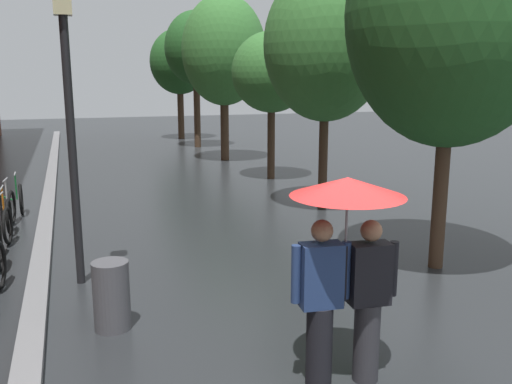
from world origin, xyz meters
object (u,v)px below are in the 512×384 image
(street_tree_0, at_px, (453,14))
(street_tree_1, at_px, (326,45))
(street_lamp_post, at_px, (70,119))
(street_tree_4, at_px, (196,49))
(street_tree_2, at_px, (272,73))
(litter_bin, at_px, (112,296))
(couple_under_umbrella, at_px, (346,251))
(street_tree_3, at_px, (224,51))
(street_tree_5, at_px, (179,62))

(street_tree_0, height_order, street_tree_1, street_tree_0)
(street_lamp_post, bearing_deg, street_tree_4, 70.86)
(street_tree_1, relative_size, street_tree_2, 1.25)
(street_tree_1, distance_m, litter_bin, 7.82)
(street_tree_4, xyz_separation_m, couple_under_umbrella, (-3.00, -19.23, -2.87))
(street_tree_3, relative_size, litter_bin, 6.97)
(street_tree_3, relative_size, street_tree_5, 1.10)
(street_tree_3, distance_m, litter_bin, 14.48)
(street_tree_0, distance_m, couple_under_umbrella, 4.72)
(street_tree_2, distance_m, street_tree_4, 8.44)
(street_tree_1, distance_m, street_tree_4, 12.40)
(street_tree_4, distance_m, street_tree_5, 3.63)
(street_tree_1, height_order, litter_bin, street_tree_1)
(street_tree_2, relative_size, street_tree_3, 0.73)
(street_tree_1, distance_m, street_lamp_post, 6.45)
(street_tree_4, bearing_deg, street_lamp_post, -109.14)
(street_tree_1, bearing_deg, street_tree_3, 90.20)
(street_lamp_post, bearing_deg, litter_bin, -79.39)
(street_tree_0, xyz_separation_m, street_tree_3, (0.02, 12.49, 0.04))
(street_tree_5, bearing_deg, litter_bin, -103.64)
(street_tree_5, bearing_deg, couple_under_umbrella, -97.47)
(street_lamp_post, bearing_deg, couple_under_umbrella, -57.15)
(street_lamp_post, distance_m, litter_bin, 2.67)
(street_tree_2, relative_size, street_tree_5, 0.81)
(couple_under_umbrella, bearing_deg, street_tree_4, 81.14)
(street_tree_0, bearing_deg, street_tree_5, 90.15)
(street_tree_1, relative_size, street_lamp_post, 1.31)
(street_tree_0, bearing_deg, street_tree_2, 88.07)
(street_tree_2, height_order, street_tree_5, street_tree_5)
(street_tree_4, bearing_deg, street_tree_2, -87.76)
(street_tree_4, height_order, couple_under_umbrella, street_tree_4)
(street_tree_4, bearing_deg, street_tree_1, -89.57)
(street_tree_2, height_order, street_tree_3, street_tree_3)
(couple_under_umbrella, xyz_separation_m, street_lamp_post, (-2.39, 3.70, 1.05))
(couple_under_umbrella, relative_size, street_lamp_post, 0.50)
(street_tree_2, relative_size, couple_under_umbrella, 2.08)
(street_tree_3, bearing_deg, street_tree_4, 90.89)
(couple_under_umbrella, distance_m, litter_bin, 3.01)
(street_tree_2, bearing_deg, street_lamp_post, -128.59)
(street_tree_5, xyz_separation_m, street_lamp_post, (-5.38, -19.13, -1.35))
(couple_under_umbrella, bearing_deg, litter_bin, 136.32)
(street_tree_3, bearing_deg, couple_under_umbrella, -101.51)
(street_tree_3, bearing_deg, street_lamp_post, -115.68)
(street_tree_2, xyz_separation_m, street_tree_3, (-0.26, 4.18, 0.80))
(street_tree_1, xyz_separation_m, litter_bin, (-5.16, -4.87, -3.28))
(street_tree_0, distance_m, street_tree_2, 8.35)
(street_tree_4, distance_m, street_lamp_post, 16.54)
(street_tree_5, xyz_separation_m, litter_bin, (-5.06, -20.86, -3.35))
(street_tree_4, height_order, street_tree_5, street_tree_4)
(street_tree_1, relative_size, street_tree_4, 0.93)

